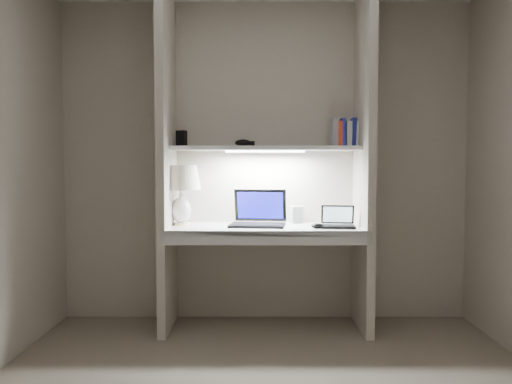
{
  "coord_description": "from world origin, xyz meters",
  "views": [
    {
      "loc": [
        -0.06,
        -2.47,
        1.22
      ],
      "look_at": [
        -0.07,
        1.05,
        1.03
      ],
      "focal_mm": 35.0,
      "sensor_mm": 36.0,
      "label": 1
    }
  ],
  "objects_px": {
    "laptop_netbook": "(338,222)",
    "book_row": "(345,133)",
    "table_lamp": "(181,185)",
    "speaker": "(297,215)",
    "laptop_main": "(259,217)"
  },
  "relations": [
    {
      "from": "book_row",
      "to": "speaker",
      "type": "bearing_deg",
      "value": 168.7
    },
    {
      "from": "speaker",
      "to": "book_row",
      "type": "distance_m",
      "value": 0.73
    },
    {
      "from": "book_row",
      "to": "table_lamp",
      "type": "bearing_deg",
      "value": -177.73
    },
    {
      "from": "laptop_netbook",
      "to": "speaker",
      "type": "distance_m",
      "value": 0.38
    },
    {
      "from": "laptop_main",
      "to": "book_row",
      "type": "height_order",
      "value": "book_row"
    },
    {
      "from": "speaker",
      "to": "table_lamp",
      "type": "bearing_deg",
      "value": 167.15
    },
    {
      "from": "speaker",
      "to": "book_row",
      "type": "xyz_separation_m",
      "value": [
        0.36,
        -0.07,
        0.63
      ]
    },
    {
      "from": "table_lamp",
      "to": "laptop_netbook",
      "type": "bearing_deg",
      "value": -6.93
    },
    {
      "from": "laptop_netbook",
      "to": "speaker",
      "type": "relative_size",
      "value": 1.97
    },
    {
      "from": "table_lamp",
      "to": "speaker",
      "type": "relative_size",
      "value": 3.4
    },
    {
      "from": "table_lamp",
      "to": "speaker",
      "type": "distance_m",
      "value": 0.93
    },
    {
      "from": "laptop_main",
      "to": "laptop_netbook",
      "type": "distance_m",
      "value": 0.59
    },
    {
      "from": "table_lamp",
      "to": "laptop_netbook",
      "type": "relative_size",
      "value": 1.72
    },
    {
      "from": "table_lamp",
      "to": "speaker",
      "type": "bearing_deg",
      "value": 7.68
    },
    {
      "from": "laptop_netbook",
      "to": "book_row",
      "type": "xyz_separation_m",
      "value": [
        0.08,
        0.19,
        0.66
      ]
    }
  ]
}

